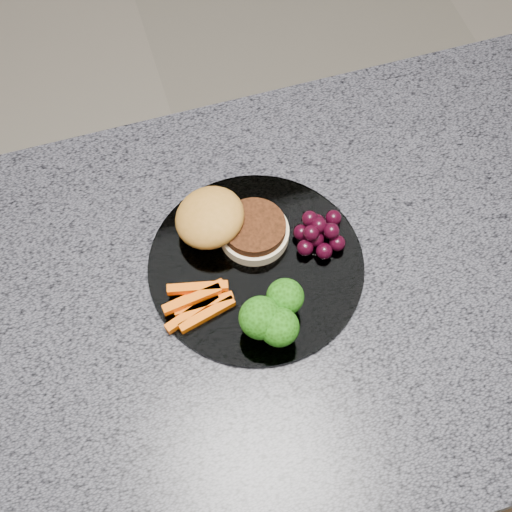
% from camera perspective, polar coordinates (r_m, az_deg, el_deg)
% --- Properties ---
extents(island_cabinet, '(1.20, 0.60, 0.86)m').
position_cam_1_polar(island_cabinet, '(1.29, 2.76, -11.64)').
color(island_cabinet, '#54341C').
rests_on(island_cabinet, ground).
extents(countertop, '(1.20, 0.60, 0.04)m').
position_cam_1_polar(countertop, '(0.87, 4.01, -2.87)').
color(countertop, '#4C4C56').
rests_on(countertop, island_cabinet).
extents(plate, '(0.26, 0.26, 0.01)m').
position_cam_1_polar(plate, '(0.86, 0.00, -0.74)').
color(plate, white).
rests_on(plate, countertop).
extents(burger, '(0.15, 0.13, 0.05)m').
position_cam_1_polar(burger, '(0.86, -2.45, 2.56)').
color(burger, beige).
rests_on(burger, plate).
extents(carrot_sticks, '(0.09, 0.06, 0.02)m').
position_cam_1_polar(carrot_sticks, '(0.83, -4.65, -3.72)').
color(carrot_sticks, '#ED5A03').
rests_on(carrot_sticks, plate).
extents(broccoli, '(0.08, 0.08, 0.06)m').
position_cam_1_polar(broccoli, '(0.79, 1.39, -4.77)').
color(broccoli, olive).
rests_on(broccoli, plate).
extents(grape_bunch, '(0.07, 0.06, 0.03)m').
position_cam_1_polar(grape_bunch, '(0.86, 5.11, 1.87)').
color(grape_bunch, black).
rests_on(grape_bunch, plate).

